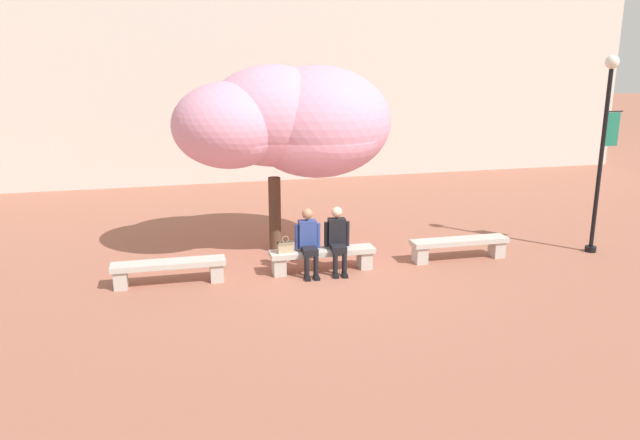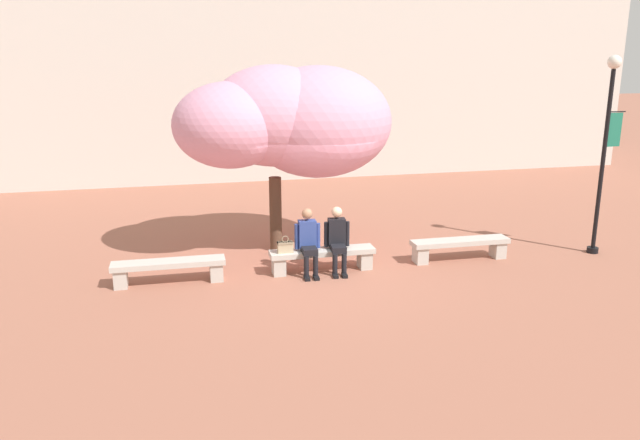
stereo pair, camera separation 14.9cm
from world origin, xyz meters
name	(u,v)px [view 2 (the right image)]	position (x,y,z in m)	size (l,w,h in m)	color
ground_plane	(322,271)	(0.00, 0.00, 0.00)	(100.00, 100.00, 0.00)	#9E604C
building_facade	(245,46)	(0.00, 11.41, 4.47)	(28.00, 4.00, 8.94)	beige
stone_bench_west_end	(169,268)	(-2.96, 0.00, 0.31)	(2.10, 0.45, 0.45)	#BCB7AD
stone_bench_near_west	(322,256)	(0.00, 0.00, 0.31)	(2.10, 0.45, 0.45)	#BCB7AD
stone_bench_center	(460,246)	(2.96, 0.00, 0.31)	(2.10, 0.45, 0.45)	#BCB7AD
person_seated_left	(308,239)	(-0.30, -0.05, 0.70)	(0.51, 0.69, 1.29)	black
person_seated_right	(337,237)	(0.29, -0.05, 0.70)	(0.51, 0.71, 1.29)	black
handbag	(285,246)	(-0.75, -0.02, 0.58)	(0.30, 0.15, 0.34)	tan
cherry_tree_main	(286,121)	(-0.41, 1.51, 2.84)	(4.61, 3.05, 3.99)	#513828
lamp_post_with_banner	(606,138)	(6.02, -0.23, 2.50)	(0.54, 0.28, 4.17)	black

